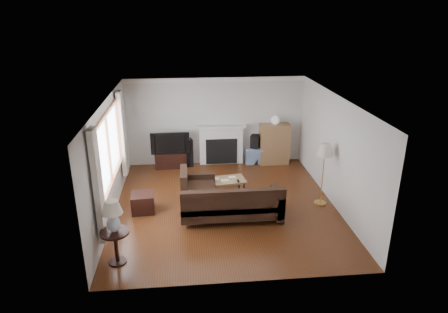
{
  "coord_description": "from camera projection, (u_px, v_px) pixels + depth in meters",
  "views": [
    {
      "loc": [
        -0.84,
        -8.2,
        4.34
      ],
      "look_at": [
        0.0,
        0.3,
        1.1
      ],
      "focal_mm": 32.0,
      "sensor_mm": 36.0,
      "label": 1
    }
  ],
  "objects": [
    {
      "name": "footstool",
      "position": [
        143.0,
        203.0,
        8.92
      ],
      "size": [
        0.53,
        0.53,
        0.42
      ],
      "primitive_type": "cube",
      "rotation": [
        0.0,
        0.0,
        0.07
      ],
      "color": "black",
      "rests_on": "ground"
    },
    {
      "name": "fireplace",
      "position": [
        221.0,
        145.0,
        11.51
      ],
      "size": [
        1.4,
        0.26,
        1.15
      ],
      "primitive_type": "cube",
      "color": "white",
      "rests_on": "room"
    },
    {
      "name": "table_lamp",
      "position": [
        113.0,
        217.0,
        6.86
      ],
      "size": [
        0.36,
        0.36,
        0.59
      ],
      "primitive_type": "cube",
      "color": "silver",
      "rests_on": "side_table"
    },
    {
      "name": "speaker_right",
      "position": [
        255.0,
        149.0,
        11.56
      ],
      "size": [
        0.33,
        0.36,
        0.87
      ],
      "primitive_type": "cube",
      "rotation": [
        0.0,
        0.0,
        -0.37
      ],
      "color": "black",
      "rests_on": "ground"
    },
    {
      "name": "globe_lamp",
      "position": [
        275.0,
        120.0,
        11.28
      ],
      "size": [
        0.25,
        0.25,
        0.25
      ],
      "primitive_type": "sphere",
      "color": "white",
      "rests_on": "bookshelf"
    },
    {
      "name": "room",
      "position": [
        225.0,
        155.0,
        8.8
      ],
      "size": [
        5.1,
        5.6,
        2.54
      ],
      "color": "#502711",
      "rests_on": "ground"
    },
    {
      "name": "side_table",
      "position": [
        116.0,
        247.0,
        7.08
      ],
      "size": [
        0.51,
        0.51,
        0.64
      ],
      "primitive_type": "cube",
      "color": "black",
      "rests_on": "ground"
    },
    {
      "name": "coffee_table",
      "position": [
        224.0,
        187.0,
        9.73
      ],
      "size": [
        1.06,
        0.68,
        0.39
      ],
      "primitive_type": "cube",
      "rotation": [
        0.0,
        0.0,
        0.14
      ],
      "color": "olive",
      "rests_on": "ground"
    },
    {
      "name": "bookshelf",
      "position": [
        274.0,
        144.0,
        11.53
      ],
      "size": [
        0.85,
        0.41,
        1.18
      ],
      "primitive_type": "cube",
      "color": "#916943",
      "rests_on": "ground"
    },
    {
      "name": "window",
      "position": [
        109.0,
        149.0,
        8.28
      ],
      "size": [
        0.12,
        2.74,
        1.54
      ],
      "primitive_type": "cube",
      "color": "brown",
      "rests_on": "room"
    },
    {
      "name": "floor_lamp",
      "position": [
        323.0,
        174.0,
        9.07
      ],
      "size": [
        0.43,
        0.43,
        1.48
      ],
      "primitive_type": "cube",
      "rotation": [
        0.0,
        0.0,
        -0.14
      ],
      "color": "#B48B3E",
      "rests_on": "ground"
    },
    {
      "name": "speaker_left",
      "position": [
        188.0,
        153.0,
        11.4
      ],
      "size": [
        0.28,
        0.31,
        0.8
      ],
      "primitive_type": "cube",
      "rotation": [
        0.0,
        0.0,
        0.22
      ],
      "color": "black",
      "rests_on": "ground"
    },
    {
      "name": "curtain_near",
      "position": [
        98.0,
        186.0,
        6.93
      ],
      "size": [
        0.1,
        0.35,
        2.1
      ],
      "primitive_type": "cube",
      "color": "beige",
      "rests_on": "room"
    },
    {
      "name": "tv_stand",
      "position": [
        171.0,
        160.0,
        11.37
      ],
      "size": [
        0.89,
        0.4,
        0.44
      ],
      "primitive_type": "cube",
      "color": "black",
      "rests_on": "ground"
    },
    {
      "name": "sectional_sofa",
      "position": [
        231.0,
        202.0,
        8.57
      ],
      "size": [
        2.36,
        1.72,
        0.76
      ],
      "primitive_type": "cube",
      "color": "black",
      "rests_on": "ground"
    },
    {
      "name": "curtain_far",
      "position": [
        122.0,
        134.0,
        9.75
      ],
      "size": [
        0.1,
        0.35,
        2.1
      ],
      "primitive_type": "cube",
      "color": "beige",
      "rests_on": "room"
    },
    {
      "name": "television",
      "position": [
        170.0,
        142.0,
        11.18
      ],
      "size": [
        1.07,
        0.14,
        0.62
      ],
      "primitive_type": "imported",
      "color": "black",
      "rests_on": "tv_stand"
    }
  ]
}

